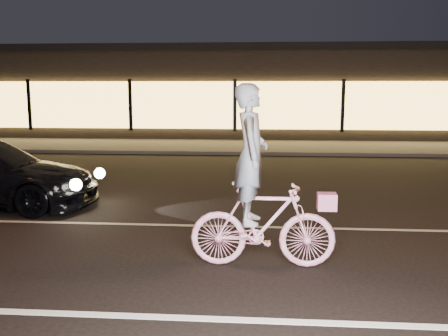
{
  "coord_description": "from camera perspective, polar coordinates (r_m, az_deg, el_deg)",
  "views": [
    {
      "loc": [
        1.21,
        -6.38,
        2.42
      ],
      "look_at": [
        0.66,
        0.6,
        1.26
      ],
      "focal_mm": 40.0,
      "sensor_mm": 36.0,
      "label": 1
    }
  ],
  "objects": [
    {
      "name": "ground",
      "position": [
        6.93,
        -5.94,
        -11.12
      ],
      "size": [
        90.0,
        90.0,
        0.0
      ],
      "primitive_type": "plane",
      "color": "black",
      "rests_on": "ground"
    },
    {
      "name": "lane_stripe_near",
      "position": [
        5.57,
        -8.83,
        -16.43
      ],
      "size": [
        60.0,
        0.12,
        0.01
      ],
      "primitive_type": "cube",
      "color": "silver",
      "rests_on": "ground"
    },
    {
      "name": "lane_stripe_far",
      "position": [
        8.8,
        -3.58,
        -6.57
      ],
      "size": [
        60.0,
        0.1,
        0.01
      ],
      "primitive_type": "cube",
      "color": "gray",
      "rests_on": "ground"
    },
    {
      "name": "sidewalk",
      "position": [
        19.56,
        0.93,
        2.46
      ],
      "size": [
        30.0,
        4.0,
        0.12
      ],
      "primitive_type": "cube",
      "color": "#383533",
      "rests_on": "ground"
    },
    {
      "name": "storefront",
      "position": [
        25.37,
        1.79,
        8.77
      ],
      "size": [
        25.4,
        8.42,
        4.2
      ],
      "color": "black",
      "rests_on": "ground"
    },
    {
      "name": "cyclist",
      "position": [
        6.66,
        4.1,
        -4.07
      ],
      "size": [
        1.95,
        0.67,
        2.45
      ],
      "rotation": [
        0.0,
        0.0,
        1.57
      ],
      "color": "#E72D6C",
      "rests_on": "ground"
    }
  ]
}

